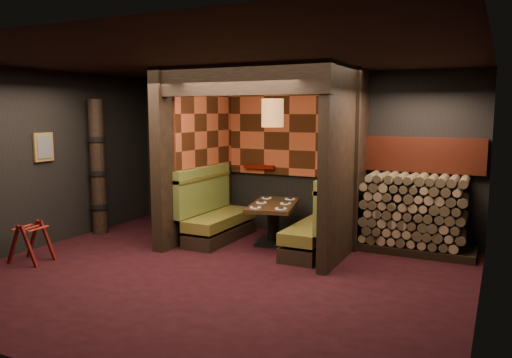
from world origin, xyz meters
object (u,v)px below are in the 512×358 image
object	(u,v)px
booth_bench_right	(320,228)
dining_table	(273,217)
booth_bench_left	(215,216)
luggage_rack	(31,241)
pendant_lamp	(273,113)
firewood_stack	(418,214)
totem_column	(98,168)

from	to	relation	value
booth_bench_right	dining_table	size ratio (longest dim) A/B	1.12
booth_bench_left	luggage_rack	world-z (taller)	booth_bench_left
booth_bench_right	dining_table	world-z (taller)	booth_bench_right
booth_bench_right	luggage_rack	size ratio (longest dim) A/B	2.56
dining_table	pendant_lamp	world-z (taller)	pendant_lamp
luggage_rack	booth_bench_right	bearing A→B (deg)	32.54
pendant_lamp	booth_bench_right	bearing A→B (deg)	-7.71
pendant_lamp	luggage_rack	xyz separation A→B (m)	(-2.76, -2.43, -1.85)
booth_bench_right	firewood_stack	xyz separation A→B (m)	(1.35, 0.70, 0.21)
luggage_rack	firewood_stack	distance (m)	5.83
dining_table	pendant_lamp	xyz separation A→B (m)	(-0.00, -0.05, 1.71)
firewood_stack	pendant_lamp	bearing A→B (deg)	-165.30
totem_column	booth_bench_right	bearing A→B (deg)	7.86
booth_bench_left	pendant_lamp	distance (m)	2.04
booth_bench_left	booth_bench_right	distance (m)	1.89
totem_column	pendant_lamp	bearing A→B (deg)	12.10
pendant_lamp	totem_column	size ratio (longest dim) A/B	0.38
booth_bench_left	totem_column	size ratio (longest dim) A/B	0.67
pendant_lamp	firewood_stack	distance (m)	2.77
totem_column	booth_bench_left	bearing A→B (deg)	14.75
booth_bench_right	totem_column	size ratio (longest dim) A/B	0.67
booth_bench_left	booth_bench_right	xyz separation A→B (m)	(1.89, 0.00, 0.00)
dining_table	pendant_lamp	distance (m)	1.71
booth_bench_right	dining_table	bearing A→B (deg)	169.08
booth_bench_right	totem_column	distance (m)	4.10
pendant_lamp	luggage_rack	distance (m)	4.12
dining_table	booth_bench_right	bearing A→B (deg)	-10.92
booth_bench_right	firewood_stack	size ratio (longest dim) A/B	0.92
dining_table	luggage_rack	size ratio (longest dim) A/B	2.28
booth_bench_left	dining_table	bearing A→B (deg)	9.27
booth_bench_right	pendant_lamp	size ratio (longest dim) A/B	1.75
dining_table	firewood_stack	distance (m)	2.29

